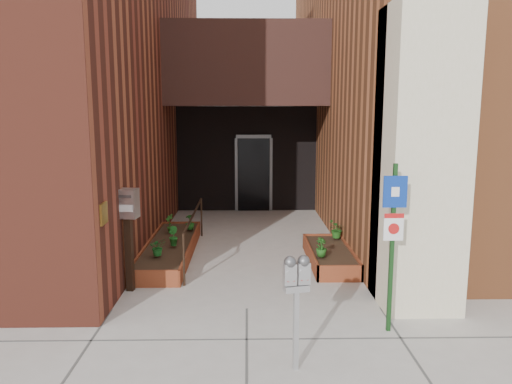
{
  "coord_description": "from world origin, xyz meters",
  "views": [
    {
      "loc": [
        0.01,
        -7.02,
        2.95
      ],
      "look_at": [
        0.17,
        1.8,
        1.46
      ],
      "focal_mm": 35.0,
      "sensor_mm": 36.0,
      "label": 1
    }
  ],
  "objects": [
    {
      "name": "handrail",
      "position": [
        -1.05,
        2.65,
        0.75
      ],
      "size": [
        0.04,
        3.34,
        0.9
      ],
      "color": "black",
      "rests_on": "ground"
    },
    {
      "name": "payment_dropbox",
      "position": [
        -1.9,
        0.8,
        1.21
      ],
      "size": [
        0.37,
        0.3,
        1.69
      ],
      "color": "black",
      "rests_on": "ground"
    },
    {
      "name": "shrub_left_c",
      "position": [
        -1.25,
        3.72,
        0.47
      ],
      "size": [
        0.25,
        0.25,
        0.35
      ],
      "primitive_type": "imported",
      "rotation": [
        0.0,
        0.0,
        3.48
      ],
      "color": "#185217",
      "rests_on": "planter_left"
    },
    {
      "name": "sign_post",
      "position": [
        1.9,
        -0.78,
        1.39
      ],
      "size": [
        0.31,
        0.08,
        2.25
      ],
      "color": "#143815",
      "rests_on": "ground"
    },
    {
      "name": "shrub_right_a",
      "position": [
        1.35,
        1.65,
        0.48
      ],
      "size": [
        0.28,
        0.28,
        0.35
      ],
      "primitive_type": "imported",
      "rotation": [
        0.0,
        0.0,
        0.89
      ],
      "color": "#1D4E16",
      "rests_on": "planter_right"
    },
    {
      "name": "shrub_left_a",
      "position": [
        -1.61,
        1.76,
        0.46
      ],
      "size": [
        0.37,
        0.37,
        0.33
      ],
      "primitive_type": "imported",
      "rotation": [
        0.0,
        0.0,
        0.31
      ],
      "color": "#1C6321",
      "rests_on": "planter_left"
    },
    {
      "name": "parking_meter",
      "position": [
        0.56,
        -1.74,
        1.04
      ],
      "size": [
        0.31,
        0.17,
        1.35
      ],
      "color": "#A0A0A3",
      "rests_on": "ground"
    },
    {
      "name": "architecture",
      "position": [
        -0.18,
        6.89,
        4.98
      ],
      "size": [
        20.0,
        14.6,
        10.0
      ],
      "color": "maroon",
      "rests_on": "ground"
    },
    {
      "name": "planter_left",
      "position": [
        -1.55,
        2.7,
        0.13
      ],
      "size": [
        0.9,
        3.6,
        0.3
      ],
      "color": "maroon",
      "rests_on": "ground"
    },
    {
      "name": "shrub_right_c",
      "position": [
        1.85,
        2.93,
        0.48
      ],
      "size": [
        0.46,
        0.46,
        0.37
      ],
      "primitive_type": "imported",
      "rotation": [
        0.0,
        0.0,
        4.13
      ],
      "color": "#205819",
      "rests_on": "planter_right"
    },
    {
      "name": "shrub_right_b",
      "position": [
        1.35,
        1.75,
        0.46
      ],
      "size": [
        0.18,
        0.18,
        0.32
      ],
      "primitive_type": "imported",
      "rotation": [
        0.0,
        0.0,
        3.19
      ],
      "color": "#175117",
      "rests_on": "planter_right"
    },
    {
      "name": "shrub_left_b",
      "position": [
        -1.44,
        2.42,
        0.49
      ],
      "size": [
        0.29,
        0.29,
        0.38
      ],
      "primitive_type": "imported",
      "rotation": [
        0.0,
        0.0,
        2.21
      ],
      "color": "#1C621D",
      "rests_on": "planter_left"
    },
    {
      "name": "shrub_left_d",
      "position": [
        -1.67,
        3.52,
        0.49
      ],
      "size": [
        0.29,
        0.29,
        0.39
      ],
      "primitive_type": "imported",
      "rotation": [
        0.0,
        0.0,
        5.38
      ],
      "color": "#24611B",
      "rests_on": "planter_left"
    },
    {
      "name": "planter_right",
      "position": [
        1.6,
        2.2,
        0.13
      ],
      "size": [
        0.8,
        2.2,
        0.3
      ],
      "color": "maroon",
      "rests_on": "ground"
    },
    {
      "name": "ground",
      "position": [
        0.0,
        0.0,
        0.0
      ],
      "size": [
        80.0,
        80.0,
        0.0
      ],
      "primitive_type": "plane",
      "color": "#9E9991",
      "rests_on": "ground"
    }
  ]
}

